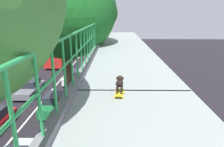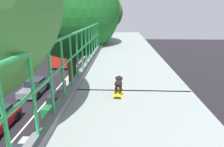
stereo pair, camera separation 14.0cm
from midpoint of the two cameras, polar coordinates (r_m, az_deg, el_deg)
name	(u,v)px [view 1 (the left image)]	position (r m, az deg, el deg)	size (l,w,h in m)	color
overpass_deck	(136,121)	(3.77, 5.66, -13.20)	(2.76, 31.70, 0.38)	gray
green_railing	(61,97)	(3.70, -15.29, -6.46)	(0.20, 30.11, 1.28)	slate
car_green_fifth	(56,103)	(17.08, -15.93, -8.13)	(1.88, 3.87, 1.50)	#1A6A35
car_grey_sixth	(30,88)	(21.39, -22.59, -3.77)	(1.93, 4.05, 1.42)	slate
car_white_seventh	(73,77)	(23.48, -11.35, -0.89)	(1.75, 3.84, 1.51)	white
city_bus	(62,51)	(33.81, -14.23, 6.32)	(2.76, 10.55, 3.31)	red
roadside_tree_mid	(65,11)	(11.81, -13.65, 17.04)	(5.67, 5.67, 10.57)	brown
roadside_tree_far	(87,13)	(20.14, -7.24, 16.81)	(4.47, 4.47, 9.72)	#4D3C32
roadside_tree_farthest	(94,13)	(26.82, -5.18, 16.88)	(5.96, 5.96, 10.36)	brown
toy_skateboard	(119,93)	(4.27, 1.18, -5.55)	(0.23, 0.42, 0.09)	gold
small_dog	(120,82)	(4.22, 1.24, -2.54)	(0.19, 0.37, 0.33)	black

